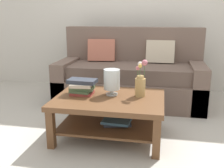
% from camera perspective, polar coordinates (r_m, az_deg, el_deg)
% --- Properties ---
extents(ground_plane, '(10.00, 10.00, 0.00)m').
position_cam_1_polar(ground_plane, '(3.17, 0.10, -8.25)').
color(ground_plane, '#B7B2A8').
extents(back_wall, '(6.40, 0.12, 2.70)m').
position_cam_1_polar(back_wall, '(4.55, 4.11, 16.17)').
color(back_wall, beige).
rests_on(back_wall, ground).
extents(couch, '(2.04, 0.90, 1.06)m').
position_cam_1_polar(couch, '(3.83, 3.98, 1.54)').
color(couch, brown).
rests_on(couch, ground).
extents(coffee_table, '(1.10, 0.81, 0.43)m').
position_cam_1_polar(coffee_table, '(2.71, -0.53, -5.25)').
color(coffee_table, brown).
rests_on(coffee_table, ground).
extents(book_stack_main, '(0.31, 0.22, 0.16)m').
position_cam_1_polar(book_stack_main, '(2.77, -6.53, -0.53)').
color(book_stack_main, '#993833').
rests_on(book_stack_main, coffee_table).
extents(glass_hurricane_vase, '(0.17, 0.17, 0.27)m').
position_cam_1_polar(glass_hurricane_vase, '(2.72, -0.05, 0.83)').
color(glass_hurricane_vase, silver).
rests_on(glass_hurricane_vase, coffee_table).
extents(flower_pitcher, '(0.12, 0.11, 0.38)m').
position_cam_1_polar(flower_pitcher, '(2.69, 6.16, 0.23)').
color(flower_pitcher, tan).
rests_on(flower_pitcher, coffee_table).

